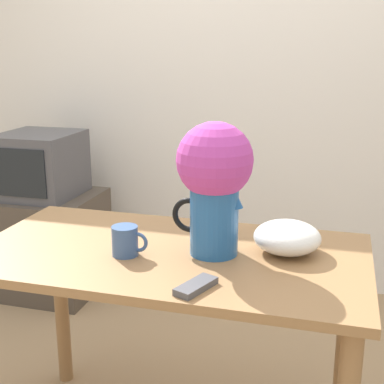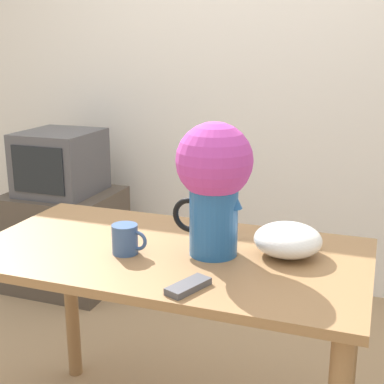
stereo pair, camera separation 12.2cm
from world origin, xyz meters
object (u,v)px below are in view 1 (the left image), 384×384
object	(u,v)px
flower_vase	(214,177)
tv_set	(40,165)
white_bowl	(287,237)
coffee_mug	(126,241)

from	to	relation	value
flower_vase	tv_set	world-z (taller)	flower_vase
tv_set	white_bowl	bearing A→B (deg)	-33.41
white_bowl	tv_set	distance (m)	1.83
flower_vase	white_bowl	size ratio (longest dim) A/B	1.97
coffee_mug	tv_set	xyz separation A→B (m)	(-1.03, 1.17, -0.06)
white_bowl	tv_set	xyz separation A→B (m)	(-1.53, 1.01, -0.06)
flower_vase	white_bowl	distance (m)	0.32
tv_set	flower_vase	bearing A→B (deg)	-39.79
coffee_mug	white_bowl	bearing A→B (deg)	18.39
coffee_mug	white_bowl	distance (m)	0.53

